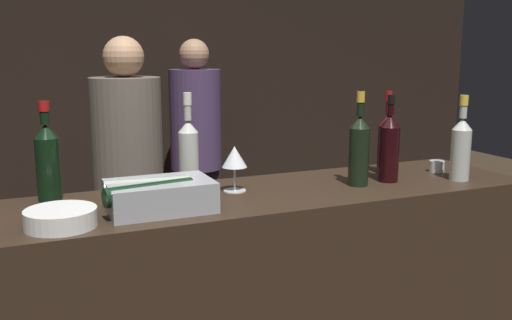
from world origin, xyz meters
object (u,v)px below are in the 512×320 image
object	(u,v)px
ice_bin_with_bottles	(157,194)
white_wine_bottle	(189,151)
rose_wine_bottle	(461,146)
red_wine_bottle_black_foil	(389,146)
champagne_bottle	(359,148)
person_blond_tee	(129,179)
red_wine_bottle_tall	(387,142)
candle_votive	(437,166)
person_in_hoodie	(196,145)
red_wine_bottle_burgundy	(48,159)
wine_glass	(235,158)
bowl_white	(61,217)

from	to	relation	value
ice_bin_with_bottles	white_wine_bottle	xyz separation A→B (m)	(0.19, 0.27, 0.09)
white_wine_bottle	rose_wine_bottle	bearing A→B (deg)	-16.11
red_wine_bottle_black_foil	champagne_bottle	world-z (taller)	champagne_bottle
rose_wine_bottle	person_blond_tee	xyz separation A→B (m)	(-1.12, 1.23, -0.29)
rose_wine_bottle	white_wine_bottle	bearing A→B (deg)	163.89
white_wine_bottle	red_wine_bottle_tall	world-z (taller)	white_wine_bottle
rose_wine_bottle	white_wine_bottle	distance (m)	1.10
candle_votive	white_wine_bottle	bearing A→B (deg)	172.54
white_wine_bottle	person_in_hoodie	distance (m)	1.92
champagne_bottle	red_wine_bottle_tall	xyz separation A→B (m)	(0.23, 0.14, -0.01)
rose_wine_bottle	white_wine_bottle	xyz separation A→B (m)	(-1.06, 0.31, 0.01)
red_wine_bottle_tall	champagne_bottle	bearing A→B (deg)	-149.08
red_wine_bottle_tall	person_in_hoodie	bearing A→B (deg)	98.07
champagne_bottle	person_in_hoodie	distance (m)	2.05
red_wine_bottle_burgundy	person_blond_tee	xyz separation A→B (m)	(0.45, 0.90, -0.30)
wine_glass	white_wine_bottle	world-z (taller)	white_wine_bottle
bowl_white	champagne_bottle	distance (m)	1.13
ice_bin_with_bottles	bowl_white	world-z (taller)	ice_bin_with_bottles
person_blond_tee	ice_bin_with_bottles	bearing A→B (deg)	115.08
wine_glass	person_blond_tee	world-z (taller)	person_blond_tee
bowl_white	ice_bin_with_bottles	bearing A→B (deg)	9.93
champagne_bottle	red_wine_bottle_tall	size ratio (longest dim) A/B	1.04
rose_wine_bottle	white_wine_bottle	world-z (taller)	white_wine_bottle
red_wine_bottle_tall	person_in_hoodie	distance (m)	1.93
ice_bin_with_bottles	person_blond_tee	bearing A→B (deg)	83.85
red_wine_bottle_black_foil	rose_wine_bottle	bearing A→B (deg)	-19.13
wine_glass	rose_wine_bottle	distance (m)	0.93
person_in_hoodie	person_blond_tee	xyz separation A→B (m)	(-0.65, -0.88, -0.00)
ice_bin_with_bottles	bowl_white	bearing A→B (deg)	-170.07
wine_glass	person_in_hoodie	bearing A→B (deg)	76.86
ice_bin_with_bottles	champagne_bottle	xyz separation A→B (m)	(0.81, 0.05, 0.09)
white_wine_bottle	person_blond_tee	bearing A→B (deg)	93.77
white_wine_bottle	champagne_bottle	distance (m)	0.66
person_in_hoodie	person_blond_tee	bearing A→B (deg)	121.42
ice_bin_with_bottles	candle_votive	distance (m)	1.28
wine_glass	person_in_hoodie	size ratio (longest dim) A/B	0.10
person_blond_tee	white_wine_bottle	bearing A→B (deg)	125.00
bowl_white	white_wine_bottle	distance (m)	0.60
red_wine_bottle_burgundy	white_wine_bottle	bearing A→B (deg)	-2.22
candle_votive	red_wine_bottle_tall	xyz separation A→B (m)	(-0.22, 0.06, 0.11)
candle_votive	bowl_white	bearing A→B (deg)	-173.53
bowl_white	red_wine_bottle_black_foil	xyz separation A→B (m)	(1.27, 0.11, 0.11)
white_wine_bottle	red_wine_bottle_black_foil	bearing A→B (deg)	-14.99
bowl_white	person_in_hoodie	size ratio (longest dim) A/B	0.13
candle_votive	red_wine_bottle_burgundy	distance (m)	1.60
ice_bin_with_bottles	champagne_bottle	distance (m)	0.82
candle_votive	white_wine_bottle	distance (m)	1.10
bowl_white	red_wine_bottle_burgundy	xyz separation A→B (m)	(-0.01, 0.34, 0.12)
ice_bin_with_bottles	red_wine_bottle_tall	distance (m)	1.07
rose_wine_bottle	person_in_hoodie	bearing A→B (deg)	102.43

